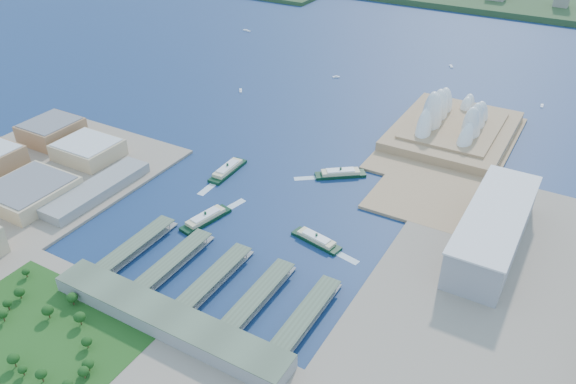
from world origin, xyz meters
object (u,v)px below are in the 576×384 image
Objects in this scene: opera_house at (457,112)px; ferry_d at (316,238)px; toaster_building at (493,229)px; ferry_c at (206,217)px; ferry_a at (228,168)px; ferry_b at (340,172)px.

opera_house is 3.70× the size of ferry_d.
toaster_building is 2.90× the size of ferry_c.
opera_house is 278.16m from ferry_a.
ferry_c is at bearing 113.42° from ferry_d.
ferry_c reaches higher than ferry_d.
opera_house is at bearing 46.15° from ferry_a.
toaster_building is 3.19× the size of ferry_d.
ferry_c is (34.75, -84.90, -0.22)m from ferry_a.
ferry_b is at bearing 24.35° from ferry_a.
ferry_a is (-184.78, -206.19, -26.72)m from opera_house.
ferry_d is (-45.10, -268.09, -27.40)m from opera_house.
ferry_c is (-240.03, -91.09, -15.44)m from toaster_building.
toaster_building is at bearing -0.69° from ferry_a.
opera_house is at bearing 116.18° from ferry_b.
ferry_b is (108.18, 53.56, -0.21)m from ferry_a.
ferry_c is at bearing -65.11° from ferry_b.
ferry_d is at bearing -153.25° from toaster_building.
ferry_b is at bearing 26.32° from ferry_d.
opera_house is at bearing 1.51° from ferry_d.
ferry_a reaches higher than ferry_b.
ferry_a is at bearing -55.70° from ferry_c.
ferry_b is (-166.60, 47.37, -15.43)m from toaster_building.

